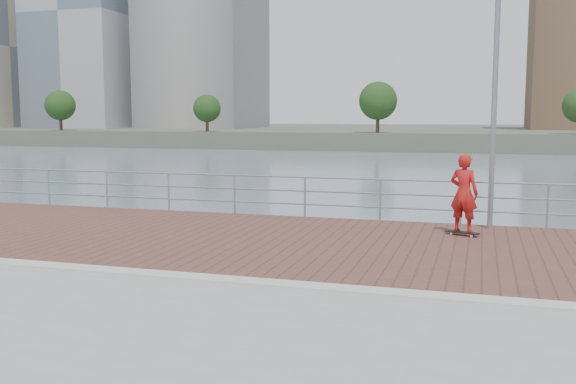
# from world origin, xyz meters

# --- Properties ---
(brick_lane) EXTENTS (40.00, 6.80, 0.02)m
(brick_lane) POSITION_xyz_m (0.00, 3.60, 0.01)
(brick_lane) COLOR brown
(brick_lane) RESTS_ON seawall
(curb) EXTENTS (40.00, 0.40, 0.06)m
(curb) POSITION_xyz_m (0.00, 0.00, 0.03)
(curb) COLOR #B7B5AD
(curb) RESTS_ON seawall
(far_shore) EXTENTS (320.00, 95.00, 2.50)m
(far_shore) POSITION_xyz_m (0.00, 122.50, -0.75)
(far_shore) COLOR #4C5142
(far_shore) RESTS_ON ground
(guardrail) EXTENTS (39.06, 0.06, 1.13)m
(guardrail) POSITION_xyz_m (0.00, 7.00, 0.69)
(guardrail) COLOR #8C9EA8
(guardrail) RESTS_ON brick_lane
(street_lamp) EXTENTS (0.48, 1.39, 6.55)m
(street_lamp) POSITION_xyz_m (3.79, 6.02, 4.66)
(street_lamp) COLOR gray
(street_lamp) RESTS_ON brick_lane
(skateboard) EXTENTS (0.78, 0.46, 0.09)m
(skateboard) POSITION_xyz_m (3.18, 5.35, 0.09)
(skateboard) COLOR black
(skateboard) RESTS_ON brick_lane
(skateboarder) EXTENTS (0.77, 0.64, 1.80)m
(skateboarder) POSITION_xyz_m (3.18, 5.35, 1.01)
(skateboarder) COLOR red
(skateboarder) RESTS_ON skateboard
(shoreline_trees) EXTENTS (144.41, 5.19, 6.93)m
(shoreline_trees) POSITION_xyz_m (5.31, 77.00, 4.41)
(shoreline_trees) COLOR #473323
(shoreline_trees) RESTS_ON far_shore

